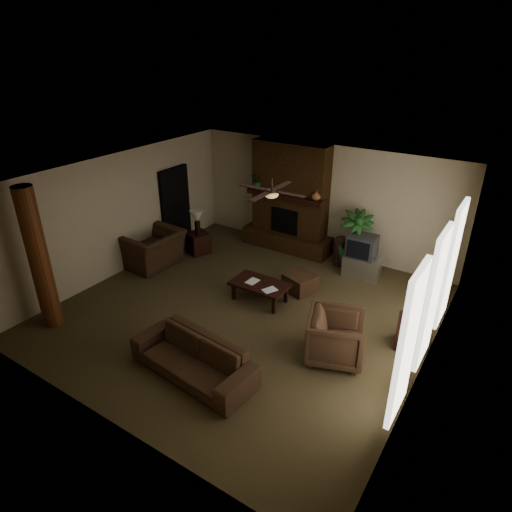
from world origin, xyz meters
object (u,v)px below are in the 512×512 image
Objects in this scene: armchair_left at (152,243)px; lamp_right at (418,298)px; ottoman at (300,283)px; tv_stand at (362,266)px; sofa at (193,352)px; floor_vase at (341,249)px; side_table_right at (411,333)px; armchair_right at (336,335)px; floor_plant at (353,253)px; lamp_left at (197,218)px; side_table_left at (198,243)px; log_column at (39,259)px; coffee_table at (260,285)px.

lamp_right reaches higher than armchair_left.
tv_stand is at bearing 57.83° from ottoman.
floor_vase is (0.46, 5.04, -0.00)m from sofa.
armchair_left is 2.43× the size of side_table_right.
lamp_right reaches higher than side_table_right.
armchair_right is 1.26× the size of floor_vase.
sofa is 5.06m from floor_vase.
ottoman is (0.22, 3.37, -0.23)m from sofa.
floor_plant is 3.13m from lamp_right.
floor_vase is 3.67m from lamp_left.
floor_plant is 3.97m from lamp_left.
tv_stand is 0.59× the size of floor_plant.
side_table_left is at bearing 134.40° from sofa.
ottoman is 0.41× the size of floor_plant.
armchair_right is 0.67× the size of floor_plant.
log_column reaches higher than armchair_left.
side_table_right is at bearing -44.80° from floor_vase.
lamp_left and lamp_right have the same top height.
sofa is 4.02× the size of side_table_right.
sofa reaches higher than tv_stand.
sofa is 3.40× the size of lamp_left.
armchair_right is at bearing 21.63° from log_column.
armchair_right is 1.49× the size of lamp_right.
log_column is at bearing -133.15° from ottoman.
armchair_right is 5.15m from side_table_left.
armchair_left reaches higher than side_table_right.
side_table_left is at bearing -159.82° from floor_plant.
lamp_left reaches higher than floor_vase.
side_table_right is at bearing 26.75° from log_column.
log_column is at bearing 4.68° from armchair_left.
ottoman is 1.09× the size of side_table_left.
tv_stand is 4.18m from side_table_left.
armchair_right is at bearing 48.24° from sofa.
ottoman is 0.71× the size of tv_stand.
log_column is 4.28m from coffee_table.
log_column is 5.09× the size of side_table_right.
coffee_table is at bearing -22.94° from lamp_left.
side_table_right is (2.03, -2.33, -0.13)m from floor_plant.
floor_vase is (-0.65, 0.26, 0.18)m from tv_stand.
lamp_right is (1.70, -2.05, 0.75)m from tv_stand.
sofa is 1.84× the size of coffee_table.
ottoman is 3.16m from side_table_left.
coffee_table is 2.18× the size of side_table_left.
log_column is 5.55m from armchair_right.
lamp_left is (-3.10, 0.25, 0.80)m from ottoman.
ottoman is 1.67m from tv_stand.
ottoman is at bearing 46.85° from log_column.
floor_plant is at bearing 20.18° from side_table_left.
lamp_left is (-3.99, -1.16, 0.75)m from tv_stand.
floor_plant reaches higher than coffee_table.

